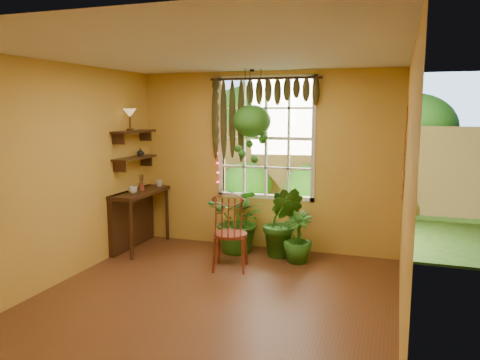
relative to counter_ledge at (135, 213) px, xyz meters
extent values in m
plane|color=brown|center=(1.91, -1.60, -0.55)|extent=(4.50, 4.50, 0.00)
plane|color=silver|center=(1.91, -1.60, 2.15)|extent=(4.50, 4.50, 0.00)
plane|color=gold|center=(1.91, 0.65, 0.80)|extent=(4.00, 0.00, 4.00)
plane|color=gold|center=(-0.09, -1.60, 0.80)|extent=(0.00, 4.50, 4.50)
plane|color=gold|center=(3.91, -1.60, 0.80)|extent=(0.00, 4.50, 4.50)
cube|color=silver|center=(1.91, 0.68, 1.15)|extent=(1.52, 0.10, 1.86)
cube|color=white|center=(1.91, 0.71, 1.15)|extent=(1.38, 0.01, 1.78)
cylinder|color=#3E2510|center=(1.91, 0.57, 2.03)|extent=(1.70, 0.04, 0.04)
cube|color=#3E2510|center=(0.11, 0.00, 0.32)|extent=(0.40, 1.20, 0.06)
cube|color=#3E2510|center=(-0.05, 0.00, -0.10)|extent=(0.08, 1.18, 0.90)
cylinder|color=#3E2510|center=(0.27, -0.55, -0.12)|extent=(0.05, 0.05, 0.86)
cylinder|color=#3E2510|center=(0.27, 0.55, -0.12)|extent=(0.05, 0.05, 0.86)
cube|color=#3E2510|center=(0.03, 0.00, 0.85)|extent=(0.25, 0.90, 0.04)
cube|color=#3E2510|center=(0.03, 0.00, 1.25)|extent=(0.25, 0.90, 0.04)
cube|color=#295016|center=(1.91, 5.65, -0.57)|extent=(14.00, 10.00, 0.04)
cube|color=olive|center=(1.91, 3.85, 0.35)|extent=(12.00, 0.10, 1.80)
plane|color=#8BB4E8|center=(1.91, 7.45, 1.00)|extent=(12.00, 0.00, 12.00)
cylinder|color=maroon|center=(1.74, -0.46, -0.08)|extent=(0.54, 0.54, 0.04)
torus|color=maroon|center=(1.78, -0.65, 0.44)|extent=(0.43, 0.13, 0.43)
imported|color=#174A13|center=(1.63, 0.27, -0.05)|extent=(1.01, 0.91, 1.01)
imported|color=#174A13|center=(2.29, 0.25, -0.03)|extent=(0.59, 0.48, 1.05)
imported|color=#174A13|center=(2.54, 0.10, -0.19)|extent=(0.51, 0.51, 0.73)
ellipsoid|color=black|center=(1.79, 0.34, 1.33)|extent=(0.33, 0.33, 0.20)
ellipsoid|color=#174A13|center=(1.79, 0.34, 1.41)|extent=(0.55, 0.55, 0.47)
imported|color=silver|center=(0.13, -0.24, 0.40)|extent=(0.17, 0.17, 0.11)
imported|color=beige|center=(0.19, 0.46, 0.40)|extent=(0.14, 0.14, 0.10)
cylinder|color=brown|center=(0.11, 0.04, 0.40)|extent=(0.09, 0.09, 0.11)
imported|color=#B2AD99|center=(0.04, 0.16, 0.93)|extent=(0.14, 0.14, 0.12)
cylinder|color=#573518|center=(0.05, -0.12, 1.28)|extent=(0.11, 0.11, 0.03)
cylinder|color=#573518|center=(0.05, -0.12, 1.39)|extent=(0.03, 0.03, 0.20)
cone|color=slate|center=(0.05, -0.12, 1.53)|extent=(0.20, 0.20, 0.13)
camera|label=1|loc=(3.81, -6.17, 1.59)|focal=35.00mm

